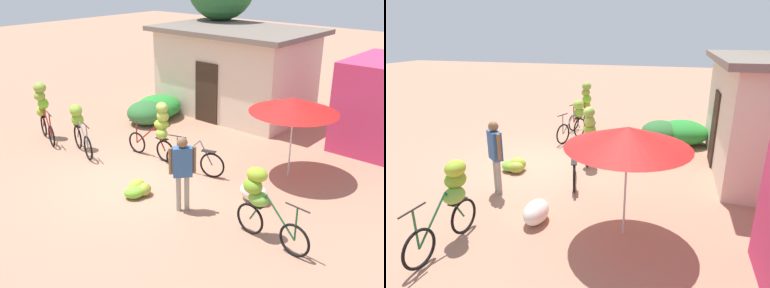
# 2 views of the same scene
# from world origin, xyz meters

# --- Properties ---
(ground_plane) EXTENTS (60.00, 60.00, 0.00)m
(ground_plane) POSITION_xyz_m (0.00, 0.00, 0.00)
(ground_plane) COLOR #AB775E
(hedge_bush_front_left) EXTENTS (1.45, 1.60, 0.78)m
(hedge_bush_front_left) POSITION_xyz_m (-3.02, 3.71, 0.39)
(hedge_bush_front_left) COLOR #2A8B32
(hedge_bush_front_left) RESTS_ON ground
(hedge_bush_front_right) EXTENTS (1.33, 1.29, 0.76)m
(hedge_bush_front_right) POSITION_xyz_m (-2.86, 3.02, 0.38)
(hedge_bush_front_right) COLOR #316C34
(hedge_bush_front_right) RESTS_ON ground
(market_umbrella) EXTENTS (2.14, 2.14, 2.02)m
(market_umbrella) POSITION_xyz_m (2.68, 2.64, 1.85)
(market_umbrella) COLOR beige
(market_umbrella) RESTS_ON ground
(bicycle_leftmost) EXTENTS (1.54, 0.65, 1.71)m
(bicycle_leftmost) POSITION_xyz_m (-4.22, 0.08, 1.03)
(bicycle_leftmost) COLOR black
(bicycle_leftmost) RESTS_ON ground
(bicycle_near_pile) EXTENTS (1.55, 0.68, 1.32)m
(bicycle_near_pile) POSITION_xyz_m (-2.60, 0.19, 0.80)
(bicycle_near_pile) COLOR black
(bicycle_near_pile) RESTS_ON ground
(bicycle_center_loaded) EXTENTS (1.64, 0.40, 1.65)m
(bicycle_center_loaded) POSITION_xyz_m (-0.43, 1.20, 0.95)
(bicycle_center_loaded) COLOR black
(bicycle_center_loaded) RESTS_ON ground
(bicycle_by_shop) EXTENTS (1.57, 0.50, 0.96)m
(bicycle_by_shop) POSITION_xyz_m (0.85, 1.16, 0.36)
(bicycle_by_shop) COLOR black
(bicycle_by_shop) RESTS_ON ground
(bicycle_rightmost) EXTENTS (1.68, 0.44, 1.44)m
(bicycle_rightmost) POSITION_xyz_m (3.66, -0.19, 0.87)
(bicycle_rightmost) COLOR black
(bicycle_rightmost) RESTS_ON ground
(banana_pile_on_ground) EXTENTS (0.65, 0.77, 0.35)m
(banana_pile_on_ground) POSITION_xyz_m (0.63, -0.56, 0.15)
(banana_pile_on_ground) COLOR #85AA2B
(banana_pile_on_ground) RESTS_ON ground
(produce_sack) EXTENTS (0.72, 0.47, 0.44)m
(produce_sack) POSITION_xyz_m (2.77, 0.97, 0.22)
(produce_sack) COLOR silver
(produce_sack) RESTS_ON ground
(person_vendor) EXTENTS (0.41, 0.46, 1.68)m
(person_vendor) POSITION_xyz_m (1.84, -0.37, 1.03)
(person_vendor) COLOR gray
(person_vendor) RESTS_ON ground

